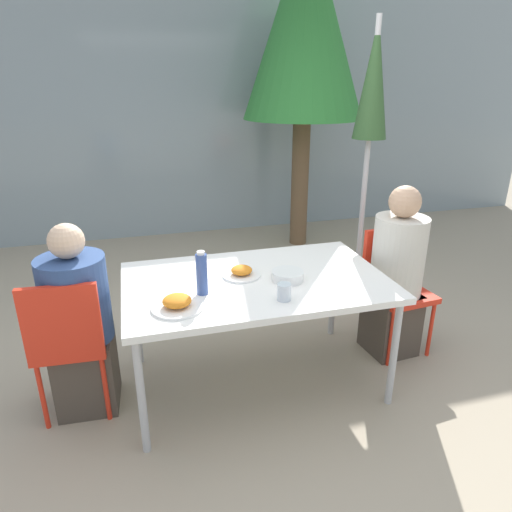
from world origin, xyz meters
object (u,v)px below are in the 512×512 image
(person_left, at_px, (80,327))
(bottle, at_px, (202,274))
(tree_behind_left, at_px, (305,23))
(person_right, at_px, (396,278))
(chair_right, at_px, (394,280))
(closed_umbrella, at_px, (371,106))
(salad_bowl, at_px, (288,276))
(drinking_cup, at_px, (284,292))
(chair_left, at_px, (69,337))

(person_left, distance_m, bottle, 0.79)
(tree_behind_left, bearing_deg, person_right, -94.41)
(person_right, relative_size, bottle, 4.81)
(bottle, xyz_separation_m, tree_behind_left, (1.57, 2.62, 1.54))
(chair_right, height_order, closed_umbrella, closed_umbrella)
(person_right, xyz_separation_m, closed_umbrella, (0.16, 0.84, 1.10))
(person_right, bearing_deg, tree_behind_left, -100.11)
(closed_umbrella, xyz_separation_m, tree_behind_left, (0.02, 1.56, 0.73))
(closed_umbrella, xyz_separation_m, salad_bowl, (-1.02, -1.01, -0.91))
(chair_right, xyz_separation_m, drinking_cup, (-1.01, -0.50, 0.26))
(salad_bowl, bearing_deg, closed_umbrella, 44.65)
(chair_left, relative_size, drinking_cup, 9.29)
(chair_right, height_order, tree_behind_left, tree_behind_left)
(person_right, height_order, salad_bowl, person_right)
(chair_right, relative_size, salad_bowl, 4.59)
(closed_umbrella, bearing_deg, bottle, -145.66)
(closed_umbrella, relative_size, bottle, 9.08)
(chair_left, xyz_separation_m, drinking_cup, (1.17, -0.29, 0.26))
(chair_left, distance_m, chair_right, 2.19)
(drinking_cup, bearing_deg, chair_right, 26.24)
(salad_bowl, bearing_deg, tree_behind_left, 67.83)
(chair_left, bearing_deg, person_right, 6.47)
(chair_right, bearing_deg, person_left, -2.18)
(person_right, distance_m, closed_umbrella, 1.39)
(chair_right, height_order, bottle, bottle)
(chair_left, distance_m, bottle, 0.83)
(drinking_cup, bearing_deg, chair_left, 166.08)
(person_right, distance_m, drinking_cup, 1.07)
(chair_left, distance_m, salad_bowl, 1.30)
(chair_left, xyz_separation_m, bottle, (0.75, -0.09, 0.34))
(person_right, relative_size, closed_umbrella, 0.53)
(chair_left, height_order, person_right, person_right)
(tree_behind_left, bearing_deg, chair_left, -132.62)
(tree_behind_left, bearing_deg, bottle, -120.99)
(bottle, relative_size, salad_bowl, 1.32)
(closed_umbrella, bearing_deg, salad_bowl, -135.35)
(chair_left, relative_size, salad_bowl, 4.59)
(chair_left, height_order, person_left, person_left)
(chair_left, xyz_separation_m, tree_behind_left, (2.32, 2.52, 1.88))
(closed_umbrella, height_order, drinking_cup, closed_umbrella)
(chair_right, relative_size, tree_behind_left, 0.26)
(person_left, bearing_deg, salad_bowl, -2.67)
(person_right, distance_m, salad_bowl, 0.90)
(closed_umbrella, bearing_deg, tree_behind_left, 89.14)
(chair_left, xyz_separation_m, person_right, (2.14, 0.12, 0.05))
(closed_umbrella, bearing_deg, person_right, -100.89)
(person_left, xyz_separation_m, tree_behind_left, (2.27, 2.45, 1.87))
(person_left, bearing_deg, bottle, -10.58)
(person_right, bearing_deg, chair_right, -122.05)
(person_left, height_order, closed_umbrella, closed_umbrella)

